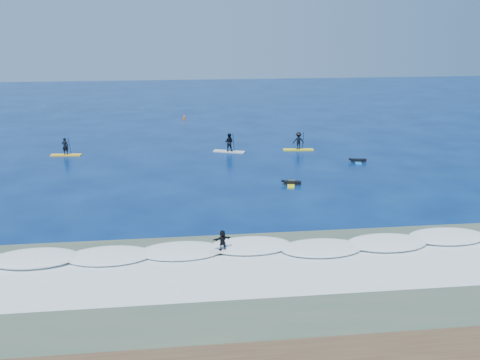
{
  "coord_description": "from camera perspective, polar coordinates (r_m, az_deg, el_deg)",
  "views": [
    {
      "loc": [
        -3.0,
        -37.88,
        12.78
      ],
      "look_at": [
        1.78,
        2.02,
        0.6
      ],
      "focal_mm": 40.0,
      "sensor_mm": 36.0,
      "label": 1
    }
  ],
  "objects": [
    {
      "name": "ground",
      "position": [
        40.09,
        -2.19,
        -1.74
      ],
      "size": [
        160.0,
        160.0,
        0.0
      ],
      "primitive_type": "plane",
      "color": "#031745",
      "rests_on": "ground"
    },
    {
      "name": "prone_paddler_far",
      "position": [
        50.66,
        12.43,
        2.01
      ],
      "size": [
        1.62,
        2.09,
        0.42
      ],
      "rotation": [
        0.0,
        0.0,
        1.39
      ],
      "color": "blue",
      "rests_on": "ground"
    },
    {
      "name": "wave_surfer",
      "position": [
        30.27,
        -1.88,
        -6.61
      ],
      "size": [
        1.81,
        0.94,
        1.26
      ],
      "rotation": [
        0.0,
        0.0,
        0.28
      ],
      "color": "silver",
      "rests_on": "breaking_wave"
    },
    {
      "name": "sup_paddler_center",
      "position": [
        53.18,
        -1.18,
        3.86
      ],
      "size": [
        3.21,
        1.84,
        2.2
      ],
      "rotation": [
        0.0,
        0.0,
        -0.36
      ],
      "color": "silver",
      "rests_on": "ground"
    },
    {
      "name": "whitewater",
      "position": [
        28.13,
        0.04,
        -10.16
      ],
      "size": [
        34.0,
        5.0,
        0.02
      ],
      "primitive_type": "cube",
      "color": "silver",
      "rests_on": "ground"
    },
    {
      "name": "prone_paddler_near",
      "position": [
        42.94,
        5.5,
        -0.33
      ],
      "size": [
        1.59,
        2.08,
        0.42
      ],
      "rotation": [
        0.0,
        0.0,
        1.33
      ],
      "color": "yellow",
      "rests_on": "ground"
    },
    {
      "name": "marker_buoy",
      "position": [
        70.85,
        -5.95,
        6.63
      ],
      "size": [
        0.29,
        0.29,
        0.69
      ],
      "rotation": [
        0.0,
        0.0,
        0.18
      ],
      "color": "#F35B15",
      "rests_on": "ground"
    },
    {
      "name": "sup_paddler_right",
      "position": [
        54.26,
        6.25,
        4.04
      ],
      "size": [
        3.11,
        1.1,
        2.14
      ],
      "rotation": [
        0.0,
        0.0,
        -0.11
      ],
      "color": "yellow",
      "rests_on": "ground"
    },
    {
      "name": "sup_paddler_left",
      "position": [
        54.55,
        -18.12,
        3.16
      ],
      "size": [
        2.96,
        0.96,
        2.04
      ],
      "rotation": [
        0.0,
        0.0,
        -0.08
      ],
      "color": "yellow",
      "rests_on": "ground"
    },
    {
      "name": "breaking_wave",
      "position": [
        30.82,
        -0.64,
        -7.64
      ],
      "size": [
        40.0,
        6.0,
        0.3
      ],
      "primitive_type": "cube",
      "color": "white",
      "rests_on": "ground"
    },
    {
      "name": "shallow_water",
      "position": [
        27.25,
        0.29,
        -11.1
      ],
      "size": [
        90.0,
        13.0,
        0.01
      ],
      "primitive_type": "cube",
      "color": "#3B513F",
      "rests_on": "ground"
    }
  ]
}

